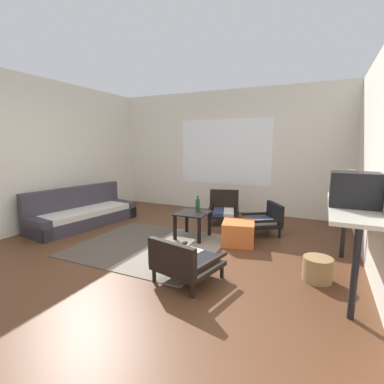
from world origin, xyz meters
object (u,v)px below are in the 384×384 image
armchair_corner (265,219)px  glass_bottle (198,205)px  console_shelf (351,213)px  clay_vase (350,188)px  crt_television (354,189)px  armchair_by_window (224,209)px  coffee_table (193,218)px  couch (82,214)px  ottoman_orange (238,233)px  armchair_striped_foreground (184,261)px  wicker_basket (317,269)px

armchair_corner → glass_bottle: (-1.01, -0.57, 0.28)m
console_shelf → glass_bottle: console_shelf is taller
glass_bottle → clay_vase: bearing=-8.0°
crt_television → armchair_by_window: bearing=137.8°
coffee_table → console_shelf: console_shelf is taller
armchair_by_window → crt_television: (2.04, -1.85, 0.79)m
couch → clay_vase: size_ratio=6.03×
couch → armchair_by_window: (2.36, 1.36, 0.04)m
ottoman_orange → console_shelf: bearing=-24.9°
ottoman_orange → armchair_striped_foreground: bearing=-98.0°
ottoman_orange → wicker_basket: (1.14, -0.78, -0.04)m
couch → wicker_basket: (4.11, -0.55, -0.08)m
clay_vase → glass_bottle: (-2.15, 0.30, -0.47)m
console_shelf → glass_bottle: (-2.15, 0.76, -0.25)m
coffee_table → armchair_corner: (1.04, 0.71, -0.08)m
console_shelf → glass_bottle: 2.30m
armchair_by_window → glass_bottle: (-0.11, -1.03, 0.27)m
clay_vase → armchair_by_window: bearing=146.9°
coffee_table → console_shelf: bearing=-16.0°
armchair_striped_foreground → ottoman_orange: (0.20, 1.45, -0.07)m
coffee_table → couch: bearing=-175.0°
crt_television → clay_vase: (0.00, 0.52, -0.05)m
crt_television → clay_vase: 0.52m
armchair_by_window → glass_bottle: bearing=-96.3°
clay_vase → armchair_striped_foreground: bearing=-142.5°
armchair_by_window → crt_television: size_ratio=1.68×
couch → clay_vase: (4.40, 0.03, 0.78)m
coffee_table → crt_television: size_ratio=1.11×
clay_vase → crt_television: bearing=-90.3°
armchair_corner → couch: bearing=-164.4°
couch → armchair_striped_foreground: 3.03m
ottoman_orange → crt_television: (1.42, -0.72, 0.88)m
couch → coffee_table: couch is taller
clay_vase → ottoman_orange: bearing=172.0°
wicker_basket → armchair_corner: bearing=120.5°
couch → wicker_basket: 4.15m
armchair_striped_foreground → wicker_basket: size_ratio=2.38×
couch → glass_bottle: 2.29m
armchair_corner → clay_vase: bearing=-37.4°
couch → armchair_by_window: bearing=29.9°
armchair_striped_foreground → glass_bottle: 1.66m
ottoman_orange → console_shelf: console_shelf is taller
clay_vase → armchair_corner: bearing=142.6°
console_shelf → crt_television: (-0.00, -0.06, 0.27)m
armchair_by_window → coffee_table: bearing=-97.0°
wicker_basket → console_shelf: bearing=22.3°
couch → glass_bottle: (2.25, 0.33, 0.31)m
couch → crt_television: 4.51m
armchair_by_window → glass_bottle: glass_bottle is taller
coffee_table → ottoman_orange: 0.77m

